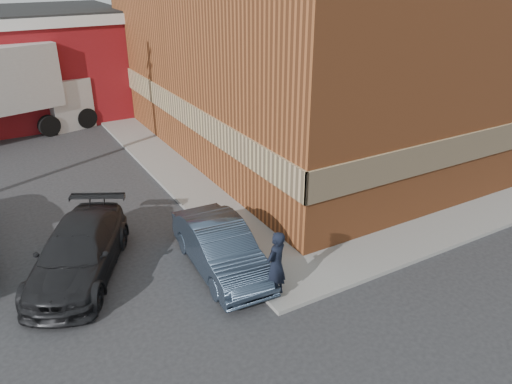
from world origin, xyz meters
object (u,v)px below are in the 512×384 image
brick_building (320,38)px  man (276,265)px  suv_b (78,252)px  sedan (221,248)px

brick_building → man: size_ratio=9.85×
brick_building → suv_b: size_ratio=3.72×
man → sedan: (-0.60, 1.92, -0.34)m
sedan → suv_b: bearing=157.2°
sedan → brick_building: bearing=45.1°
brick_building → sedan: size_ratio=4.26×
brick_building → suv_b: (-12.79, -6.51, -3.97)m
man → sedan: size_ratio=0.43×
man → suv_b: bearing=-64.9°
brick_building → man: brick_building is taller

